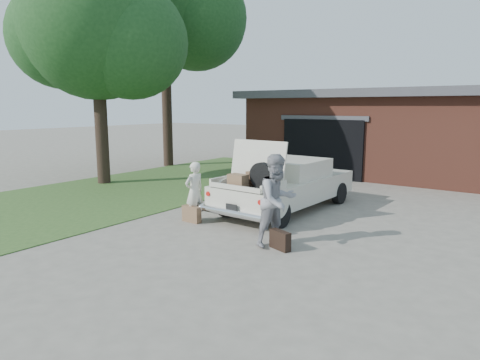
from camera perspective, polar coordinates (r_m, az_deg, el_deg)
The scene contains 10 objects.
ground at distance 9.07m, azimuth -2.23°, elevation -7.39°, with size 90.00×90.00×0.00m, color gray.
grass_strip at distance 14.87m, azimuth -11.92°, elevation -0.76°, with size 6.00×16.00×0.02m, color #2D4C1E.
house at distance 18.84m, azimuth 22.38°, elevation 5.99°, with size 12.80×7.80×3.30m.
tree_left at distance 15.76m, azimuth -18.48°, elevation 18.33°, with size 5.76×5.01×7.89m.
tree_back at distance 20.11m, azimuth -9.91°, elevation 21.70°, with size 6.69×5.81×10.09m.
sedan at distance 11.17m, azimuth 6.16°, elevation -0.61°, with size 1.96×4.65×1.90m.
woman_left at distance 10.12m, azimuth -6.09°, elevation -1.53°, with size 0.51×0.34×1.40m, color silver.
woman_right at distance 8.25m, azimuth 5.02°, elevation -2.73°, with size 0.87×0.68×1.79m, color #929197.
suitcase_left at distance 10.10m, azimuth -6.48°, elevation -4.55°, with size 0.49×0.16×0.38m, color #856143.
suitcase_right at distance 8.20m, azimuth 5.37°, elevation -7.99°, with size 0.47×0.15×0.36m, color black.
Camera 1 is at (5.33, -6.84, 2.68)m, focal length 32.00 mm.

